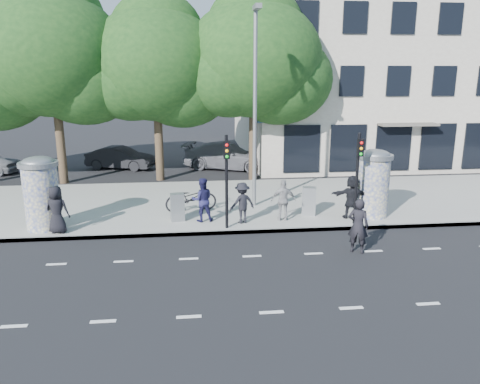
{
  "coord_description": "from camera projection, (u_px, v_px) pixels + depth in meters",
  "views": [
    {
      "loc": [
        -1.87,
        -12.33,
        5.66
      ],
      "look_at": [
        -0.16,
        3.5,
        1.57
      ],
      "focal_mm": 35.0,
      "sensor_mm": 36.0,
      "label": 1
    }
  ],
  "objects": [
    {
      "name": "building",
      "position": [
        388.0,
        67.0,
        32.49
      ],
      "size": [
        20.3,
        15.85,
        12.0
      ],
      "color": "#ACA090",
      "rests_on": "ground"
    },
    {
      "name": "lane_dash_far",
      "position": [
        252.0,
        256.0,
        14.82
      ],
      "size": [
        32.0,
        0.12,
        0.01
      ],
      "primitive_type": "cube",
      "color": "silver",
      "rests_on": "ground"
    },
    {
      "name": "sidewalk",
      "position": [
        234.0,
        202.0,
        20.68
      ],
      "size": [
        40.0,
        8.0,
        0.15
      ],
      "primitive_type": "cube",
      "color": "gray",
      "rests_on": "ground"
    },
    {
      "name": "tree_center",
      "position": [
        254.0,
        59.0,
        23.91
      ],
      "size": [
        7.0,
        7.0,
        9.3
      ],
      "color": "#38281C",
      "rests_on": "ground"
    },
    {
      "name": "tree_near_left",
      "position": [
        156.0,
        64.0,
        23.83
      ],
      "size": [
        6.8,
        6.8,
        8.97
      ],
      "color": "#38281C",
      "rests_on": "ground"
    },
    {
      "name": "ped_e",
      "position": [
        283.0,
        200.0,
        17.73
      ],
      "size": [
        0.96,
        0.57,
        1.6
      ],
      "primitive_type": "imported",
      "rotation": [
        0.0,
        0.0,
        3.1
      ],
      "color": "gray",
      "rests_on": "sidewalk"
    },
    {
      "name": "traffic_pole_far",
      "position": [
        358.0,
        169.0,
        17.01
      ],
      "size": [
        0.22,
        0.31,
        3.4
      ],
      "color": "black",
      "rests_on": "sidewalk"
    },
    {
      "name": "lane_dash_near",
      "position": [
        272.0,
        312.0,
        11.36
      ],
      "size": [
        32.0,
        0.12,
        0.01
      ],
      "primitive_type": "cube",
      "color": "silver",
      "rests_on": "ground"
    },
    {
      "name": "cabinet_left",
      "position": [
        177.0,
        207.0,
        17.77
      ],
      "size": [
        0.55,
        0.43,
        1.07
      ],
      "primitive_type": "cube",
      "rotation": [
        0.0,
        0.0,
        0.13
      ],
      "color": "gray",
      "rests_on": "sidewalk"
    },
    {
      "name": "curb",
      "position": [
        244.0,
        232.0,
        16.88
      ],
      "size": [
        40.0,
        0.1,
        0.16
      ],
      "primitive_type": "cube",
      "color": "slate",
      "rests_on": "ground"
    },
    {
      "name": "ped_f",
      "position": [
        352.0,
        197.0,
        18.02
      ],
      "size": [
        1.67,
        0.93,
        1.7
      ],
      "primitive_type": "imported",
      "rotation": [
        0.0,
        0.0,
        2.9
      ],
      "color": "black",
      "rests_on": "sidewalk"
    },
    {
      "name": "street_lamp",
      "position": [
        255.0,
        95.0,
        18.76
      ],
      "size": [
        0.25,
        0.93,
        8.0
      ],
      "color": "slate",
      "rests_on": "sidewalk"
    },
    {
      "name": "traffic_pole_near",
      "position": [
        227.0,
        172.0,
        16.51
      ],
      "size": [
        0.22,
        0.31,
        3.4
      ],
      "color": "black",
      "rests_on": "sidewalk"
    },
    {
      "name": "ad_column_left",
      "position": [
        41.0,
        191.0,
        16.68
      ],
      "size": [
        1.36,
        1.36,
        2.65
      ],
      "color": "beige",
      "rests_on": "sidewalk"
    },
    {
      "name": "bicycle",
      "position": [
        191.0,
        198.0,
        18.99
      ],
      "size": [
        1.14,
        2.21,
        1.11
      ],
      "primitive_type": "imported",
      "rotation": [
        0.0,
        0.0,
        1.77
      ],
      "color": "black",
      "rests_on": "sidewalk"
    },
    {
      "name": "ground",
      "position": [
        258.0,
        275.0,
        13.48
      ],
      "size": [
        120.0,
        120.0,
        0.0
      ],
      "primitive_type": "plane",
      "color": "black",
      "rests_on": "ground"
    },
    {
      "name": "cabinet_right",
      "position": [
        309.0,
        201.0,
        18.52
      ],
      "size": [
        0.62,
        0.51,
        1.12
      ],
      "primitive_type": "cube",
      "rotation": [
        0.0,
        0.0,
        -0.26
      ],
      "color": "gray",
      "rests_on": "sidewalk"
    },
    {
      "name": "ad_column_right",
      "position": [
        373.0,
        182.0,
        18.16
      ],
      "size": [
        1.36,
        1.36,
        2.65
      ],
      "color": "beige",
      "rests_on": "sidewalk"
    },
    {
      "name": "tree_mid_left",
      "position": [
        52.0,
        55.0,
        23.01
      ],
      "size": [
        7.2,
        7.2,
        9.57
      ],
      "color": "#38281C",
      "rests_on": "ground"
    },
    {
      "name": "car_mid",
      "position": [
        120.0,
        158.0,
        28.08
      ],
      "size": [
        2.59,
        4.29,
        1.33
      ],
      "primitive_type": "imported",
      "rotation": [
        0.0,
        0.0,
        1.26
      ],
      "color": "black",
      "rests_on": "ground"
    },
    {
      "name": "man_road",
      "position": [
        358.0,
        226.0,
        14.95
      ],
      "size": [
        0.78,
        0.68,
        1.8
      ],
      "primitive_type": "imported",
      "rotation": [
        0.0,
        0.0,
        2.68
      ],
      "color": "black",
      "rests_on": "ground"
    },
    {
      "name": "ped_c",
      "position": [
        202.0,
        200.0,
        17.65
      ],
      "size": [
        0.86,
        0.69,
        1.68
      ],
      "primitive_type": "imported",
      "rotation": [
        0.0,
        0.0,
        3.22
      ],
      "color": "#1B1A42",
      "rests_on": "sidewalk"
    },
    {
      "name": "ped_d",
      "position": [
        242.0,
        203.0,
        17.46
      ],
      "size": [
        1.14,
        0.89,
        1.55
      ],
      "primitive_type": "imported",
      "rotation": [
        0.0,
        0.0,
        3.49
      ],
      "color": "black",
      "rests_on": "sidewalk"
    },
    {
      "name": "car_right",
      "position": [
        228.0,
        156.0,
        28.07
      ],
      "size": [
        3.8,
        5.69,
        1.53
      ],
      "primitive_type": "imported",
      "rotation": [
        0.0,
        0.0,
        1.23
      ],
      "color": "slate",
      "rests_on": "ground"
    },
    {
      "name": "ped_a",
      "position": [
        57.0,
        210.0,
        16.34
      ],
      "size": [
        0.91,
        0.67,
        1.7
      ],
      "primitive_type": "imported",
      "rotation": [
        0.0,
        0.0,
        2.97
      ],
      "color": "black",
      "rests_on": "sidewalk"
    }
  ]
}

